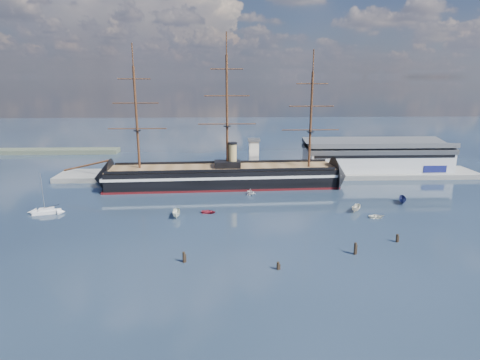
{
  "coord_description": "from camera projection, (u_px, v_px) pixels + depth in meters",
  "views": [
    {
      "loc": [
        -8.99,
        -92.72,
        41.88
      ],
      "look_at": [
        -4.23,
        35.0,
        9.0
      ],
      "focal_mm": 30.0,
      "sensor_mm": 36.0,
      "label": 1
    }
  ],
  "objects": [
    {
      "name": "piling_near_left",
      "position": [
        184.0,
        262.0,
        93.41
      ],
      "size": [
        0.64,
        0.64,
        3.31
      ],
      "primitive_type": "cylinder",
      "color": "black",
      "rests_on": "ground"
    },
    {
      "name": "motorboat_a",
      "position": [
        177.0,
        217.0,
        123.4
      ],
      "size": [
        7.17,
        2.99,
        2.81
      ],
      "primitive_type": "imported",
      "rotation": [
        0.0,
        0.0,
        0.06
      ],
      "color": "white",
      "rests_on": "ground"
    },
    {
      "name": "warship",
      "position": [
        218.0,
        177.0,
        157.12
      ],
      "size": [
        113.25,
        20.48,
        53.94
      ],
      "rotation": [
        0.0,
        0.0,
        0.05
      ],
      "color": "black",
      "rests_on": "ground"
    },
    {
      "name": "ground",
      "position": [
        252.0,
        201.0,
        139.21
      ],
      "size": [
        600.0,
        600.0,
        0.0
      ],
      "primitive_type": "plane",
      "color": "#172331",
      "rests_on": "ground"
    },
    {
      "name": "motorboat_c",
      "position": [
        356.0,
        212.0,
        128.59
      ],
      "size": [
        6.77,
        5.65,
        2.62
      ],
      "primitive_type": "imported",
      "rotation": [
        0.0,
        0.0,
        -0.59
      ],
      "color": "beige",
      "rests_on": "ground"
    },
    {
      "name": "motorboat_d",
      "position": [
        251.0,
        195.0,
        146.95
      ],
      "size": [
        7.18,
        6.21,
        2.46
      ],
      "primitive_type": "imported",
      "rotation": [
        0.0,
        0.0,
        0.6
      ],
      "color": "white",
      "rests_on": "ground"
    },
    {
      "name": "sailboat",
      "position": [
        47.0,
        211.0,
        126.46
      ],
      "size": [
        8.62,
        4.4,
        13.24
      ],
      "rotation": [
        0.0,
        0.0,
        0.25
      ],
      "color": "silver",
      "rests_on": "ground"
    },
    {
      "name": "piling_near_right",
      "position": [
        355.0,
        254.0,
        97.56
      ],
      "size": [
        0.64,
        0.64,
        3.76
      ],
      "primitive_type": "cylinder",
      "color": "black",
      "rests_on": "ground"
    },
    {
      "name": "motorboat_f",
      "position": [
        402.0,
        203.0,
        137.02
      ],
      "size": [
        7.63,
        4.86,
        2.86
      ],
      "primitive_type": "imported",
      "rotation": [
        0.0,
        0.0,
        -0.34
      ],
      "color": "navy",
      "rests_on": "ground"
    },
    {
      "name": "quay",
      "position": [
        269.0,
        176.0,
        174.41
      ],
      "size": [
        180.0,
        18.0,
        2.0
      ],
      "primitive_type": "cube",
      "color": "slate",
      "rests_on": "ground"
    },
    {
      "name": "piling_far_right",
      "position": [
        397.0,
        242.0,
        104.85
      ],
      "size": [
        0.64,
        0.64,
        2.89
      ],
      "primitive_type": "cylinder",
      "color": "black",
      "rests_on": "ground"
    },
    {
      "name": "motorboat_b",
      "position": [
        209.0,
        213.0,
        127.13
      ],
      "size": [
        1.65,
        3.07,
        1.36
      ],
      "primitive_type": "imported",
      "rotation": [
        0.0,
        0.0,
        1.4
      ],
      "color": "maroon",
      "rests_on": "ground"
    },
    {
      "name": "quay_tower",
      "position": [
        254.0,
        156.0,
        168.82
      ],
      "size": [
        5.0,
        5.0,
        15.0
      ],
      "color": "silver",
      "rests_on": "ground"
    },
    {
      "name": "motorboat_e",
      "position": [
        377.0,
        218.0,
        122.98
      ],
      "size": [
        1.18,
        2.92,
        1.36
      ],
      "primitive_type": "imported",
      "rotation": [
        0.0,
        0.0,
        1.58
      ],
      "color": "white",
      "rests_on": "ground"
    },
    {
      "name": "warehouse",
      "position": [
        376.0,
        156.0,
        178.02
      ],
      "size": [
        63.0,
        21.0,
        11.6
      ],
      "color": "#B7BABC",
      "rests_on": "ground"
    },
    {
      "name": "piling_near_mid",
      "position": [
        278.0,
        270.0,
        89.86
      ],
      "size": [
        0.64,
        0.64,
        2.55
      ],
      "primitive_type": "cylinder",
      "color": "black",
      "rests_on": "ground"
    }
  ]
}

